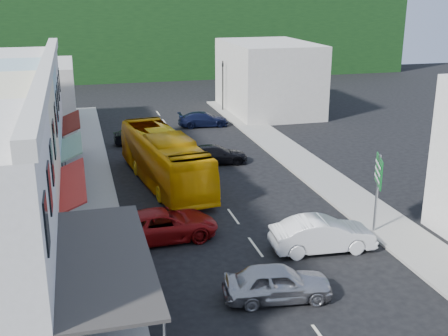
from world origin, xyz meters
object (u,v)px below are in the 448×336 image
(car_red, at_px, (163,226))
(bus, at_px, (164,160))
(car_white, at_px, (322,237))
(pedestrian_left, at_px, (74,237))
(traffic_signal, at_px, (223,86))
(direction_sign, at_px, (377,195))
(car_silver, at_px, (277,284))

(car_red, bearing_deg, bus, -12.84)
(bus, distance_m, car_red, 8.57)
(car_white, distance_m, pedestrian_left, 11.72)
(car_white, relative_size, car_red, 0.96)
(car_white, relative_size, traffic_signal, 0.86)
(bus, bearing_deg, pedestrian_left, -129.61)
(car_white, bearing_deg, direction_sign, -67.15)
(car_red, distance_m, pedestrian_left, 4.39)
(car_white, xyz_separation_m, direction_sign, (3.42, 1.17, 1.40))
(car_red, xyz_separation_m, direction_sign, (10.60, -2.07, 1.40))
(car_silver, height_order, car_white, same)
(bus, height_order, pedestrian_left, bus)
(car_white, relative_size, pedestrian_left, 2.59)
(bus, height_order, traffic_signal, traffic_signal)
(pedestrian_left, height_order, direction_sign, direction_sign)
(direction_sign, bearing_deg, car_red, -169.56)
(pedestrian_left, xyz_separation_m, traffic_signal, (15.10, 30.08, 1.56))
(bus, distance_m, direction_sign, 13.92)
(car_silver, distance_m, car_red, 7.76)
(direction_sign, bearing_deg, car_white, -139.67)
(bus, relative_size, car_red, 2.52)
(car_red, bearing_deg, car_silver, -155.83)
(car_red, bearing_deg, direction_sign, -104.13)
(car_red, distance_m, traffic_signal, 31.19)
(traffic_signal, bearing_deg, bus, 68.40)
(car_red, bearing_deg, car_white, -117.35)
(pedestrian_left, distance_m, traffic_signal, 33.69)
(pedestrian_left, bearing_deg, car_red, -94.17)
(car_white, distance_m, direction_sign, 3.88)
(car_silver, bearing_deg, bus, 14.81)
(car_white, height_order, car_red, same)
(car_silver, height_order, traffic_signal, traffic_signal)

